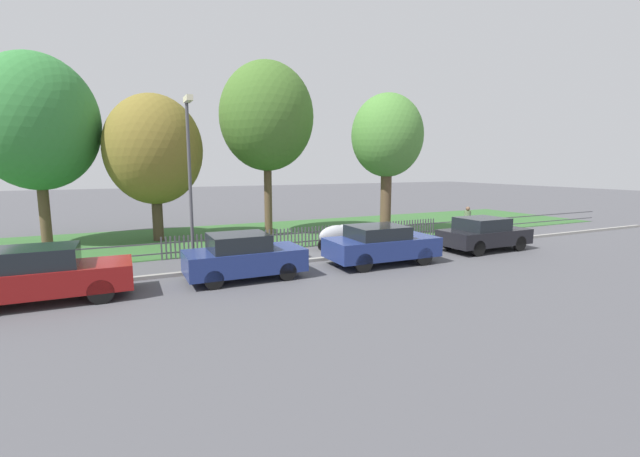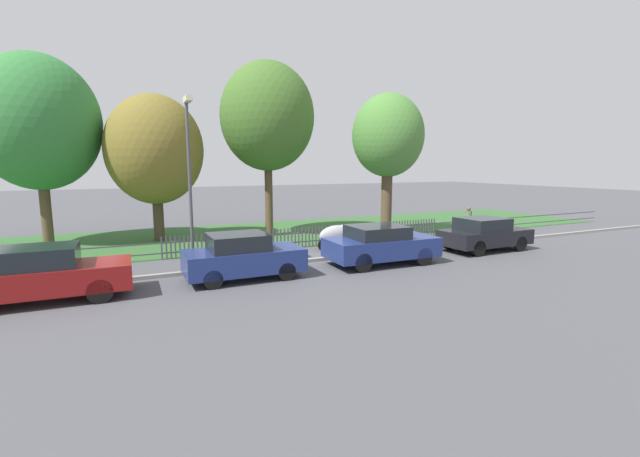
# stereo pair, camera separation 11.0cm
# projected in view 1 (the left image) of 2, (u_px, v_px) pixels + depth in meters

# --- Properties ---
(ground_plane) EXTENTS (120.00, 120.00, 0.00)m
(ground_plane) POSITION_uv_depth(u_px,v_px,m) (348.00, 258.00, 16.73)
(ground_plane) COLOR #4C4C51
(kerb_stone) EXTENTS (39.41, 0.20, 0.12)m
(kerb_stone) POSITION_uv_depth(u_px,v_px,m) (347.00, 256.00, 16.81)
(kerb_stone) COLOR gray
(kerb_stone) RESTS_ON ground
(grass_strip) EXTENTS (39.41, 8.76, 0.01)m
(grass_strip) POSITION_uv_depth(u_px,v_px,m) (283.00, 232.00, 23.16)
(grass_strip) COLOR #33602D
(grass_strip) RESTS_ON ground
(park_fence) EXTENTS (39.41, 0.05, 0.91)m
(park_fence) POSITION_uv_depth(u_px,v_px,m) (317.00, 236.00, 19.20)
(park_fence) COLOR #4C4C51
(park_fence) RESTS_ON ground
(parked_car_silver_hatchback) EXTENTS (4.24, 1.75, 1.50)m
(parked_car_silver_hatchback) POSITION_uv_depth(u_px,v_px,m) (43.00, 274.00, 11.27)
(parked_car_silver_hatchback) COLOR maroon
(parked_car_silver_hatchback) RESTS_ON ground
(parked_car_black_saloon) EXTENTS (3.72, 1.73, 1.47)m
(parked_car_black_saloon) POSITION_uv_depth(u_px,v_px,m) (243.00, 257.00, 13.60)
(parked_car_black_saloon) COLOR navy
(parked_car_black_saloon) RESTS_ON ground
(parked_car_navy_estate) EXTENTS (4.12, 1.99, 1.43)m
(parked_car_navy_estate) POSITION_uv_depth(u_px,v_px,m) (381.00, 244.00, 15.71)
(parked_car_navy_estate) COLOR navy
(parked_car_navy_estate) RESTS_ON ground
(parked_car_red_compact) EXTENTS (3.90, 1.84, 1.41)m
(parked_car_red_compact) POSITION_uv_depth(u_px,v_px,m) (484.00, 234.00, 18.23)
(parked_car_red_compact) COLOR black
(parked_car_red_compact) RESTS_ON ground
(covered_motorcycle) EXTENTS (1.81, 0.78, 1.06)m
(covered_motorcycle) POSITION_uv_depth(u_px,v_px,m) (337.00, 235.00, 18.43)
(covered_motorcycle) COLOR black
(covered_motorcycle) RESTS_ON ground
(tree_nearest_kerb) EXTENTS (5.19, 5.19, 8.47)m
(tree_nearest_kerb) POSITION_uv_depth(u_px,v_px,m) (36.00, 123.00, 18.75)
(tree_nearest_kerb) COLOR brown
(tree_nearest_kerb) RESTS_ON ground
(tree_behind_motorcycle) EXTENTS (4.47, 4.47, 6.91)m
(tree_behind_motorcycle) POSITION_uv_depth(u_px,v_px,m) (154.00, 150.00, 20.09)
(tree_behind_motorcycle) COLOR #473828
(tree_behind_motorcycle) RESTS_ON ground
(tree_mid_park) EXTENTS (4.72, 4.72, 8.75)m
(tree_mid_park) POSITION_uv_depth(u_px,v_px,m) (267.00, 117.00, 21.47)
(tree_mid_park) COLOR brown
(tree_mid_park) RESTS_ON ground
(tree_far_left) EXTENTS (3.65, 3.65, 7.22)m
(tree_far_left) POSITION_uv_depth(u_px,v_px,m) (387.00, 137.00, 21.72)
(tree_far_left) COLOR brown
(tree_far_left) RESTS_ON ground
(pedestrian_near_fence) EXTENTS (0.41, 0.41, 1.58)m
(pedestrian_near_fence) POSITION_uv_depth(u_px,v_px,m) (467.00, 220.00, 21.34)
(pedestrian_near_fence) COLOR black
(pedestrian_near_fence) RESTS_ON ground
(street_lamp) EXTENTS (0.20, 0.79, 5.81)m
(street_lamp) POSITION_uv_depth(u_px,v_px,m) (190.00, 164.00, 14.19)
(street_lamp) COLOR #47474C
(street_lamp) RESTS_ON ground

